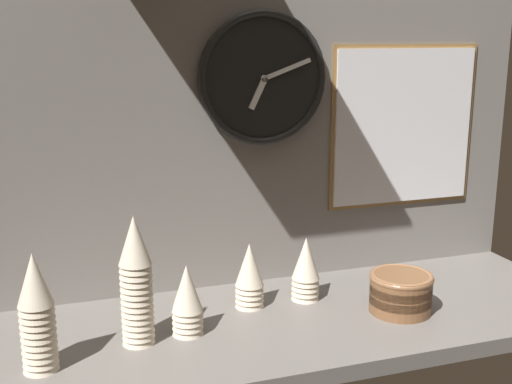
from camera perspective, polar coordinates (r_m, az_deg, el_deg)
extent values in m
cube|color=slate|center=(1.67, 3.26, -11.45)|extent=(1.60, 0.56, 0.04)
cube|color=slate|center=(1.77, 0.32, 8.35)|extent=(1.60, 0.03, 1.05)
cone|color=beige|center=(1.74, 4.42, -7.72)|extent=(0.08, 0.08, 0.11)
cone|color=beige|center=(1.73, 4.43, -7.26)|extent=(0.08, 0.08, 0.11)
cone|color=beige|center=(1.73, 4.44, -6.81)|extent=(0.08, 0.08, 0.11)
cone|color=beige|center=(1.72, 4.45, -6.35)|extent=(0.08, 0.08, 0.11)
cone|color=beige|center=(1.72, 4.45, -5.88)|extent=(0.08, 0.08, 0.11)
cone|color=beige|center=(1.52, -10.45, -11.12)|extent=(0.08, 0.08, 0.11)
cone|color=beige|center=(1.52, -10.47, -10.61)|extent=(0.08, 0.08, 0.11)
cone|color=beige|center=(1.51, -10.50, -10.10)|extent=(0.08, 0.08, 0.11)
cone|color=beige|center=(1.50, -10.52, -9.58)|extent=(0.08, 0.08, 0.11)
cone|color=beige|center=(1.50, -10.55, -9.07)|extent=(0.08, 0.08, 0.11)
cone|color=beige|center=(1.49, -10.57, -8.54)|extent=(0.08, 0.08, 0.11)
cone|color=beige|center=(1.49, -10.60, -8.02)|extent=(0.08, 0.08, 0.11)
cone|color=beige|center=(1.48, -10.62, -7.49)|extent=(0.08, 0.08, 0.11)
cone|color=beige|center=(1.48, -10.65, -6.95)|extent=(0.08, 0.08, 0.11)
cone|color=beige|center=(1.47, -10.67, -6.41)|extent=(0.08, 0.08, 0.11)
cone|color=beige|center=(1.47, -10.70, -5.87)|extent=(0.08, 0.08, 0.11)
cone|color=beige|center=(1.46, -10.73, -5.33)|extent=(0.08, 0.08, 0.11)
cone|color=beige|center=(1.46, -10.75, -4.78)|extent=(0.08, 0.08, 0.11)
cone|color=beige|center=(1.45, -10.78, -4.22)|extent=(0.08, 0.08, 0.11)
cone|color=beige|center=(1.46, -18.68, -12.76)|extent=(0.08, 0.08, 0.11)
cone|color=beige|center=(1.45, -18.73, -12.24)|extent=(0.08, 0.08, 0.11)
cone|color=beige|center=(1.45, -18.77, -11.71)|extent=(0.08, 0.08, 0.11)
cone|color=beige|center=(1.44, -18.82, -11.18)|extent=(0.08, 0.08, 0.11)
cone|color=beige|center=(1.44, -18.86, -10.65)|extent=(0.08, 0.08, 0.11)
cone|color=beige|center=(1.43, -18.91, -10.11)|extent=(0.08, 0.08, 0.11)
cone|color=beige|center=(1.42, -18.96, -9.56)|extent=(0.08, 0.08, 0.11)
cone|color=beige|center=(1.42, -19.00, -9.01)|extent=(0.08, 0.08, 0.11)
cone|color=beige|center=(1.41, -19.05, -8.46)|extent=(0.08, 0.08, 0.11)
cone|color=beige|center=(1.41, -19.10, -7.90)|extent=(0.08, 0.08, 0.11)
cone|color=beige|center=(1.40, -19.15, -7.34)|extent=(0.08, 0.08, 0.11)
cone|color=beige|center=(1.55, -6.12, -10.50)|extent=(0.08, 0.08, 0.11)
cone|color=beige|center=(1.54, -6.13, -10.00)|extent=(0.08, 0.08, 0.11)
cone|color=beige|center=(1.54, -6.15, -9.49)|extent=(0.08, 0.08, 0.11)
cone|color=beige|center=(1.53, -6.16, -8.98)|extent=(0.08, 0.08, 0.11)
cone|color=beige|center=(1.53, -6.18, -8.47)|extent=(0.08, 0.08, 0.11)
cone|color=beige|center=(1.69, -0.59, -8.35)|extent=(0.08, 0.08, 0.11)
cone|color=beige|center=(1.68, -0.59, -7.88)|extent=(0.08, 0.08, 0.11)
cone|color=beige|center=(1.68, -0.59, -7.41)|extent=(0.08, 0.08, 0.11)
cone|color=beige|center=(1.67, -0.59, -6.94)|extent=(0.08, 0.08, 0.11)
cone|color=beige|center=(1.66, -0.59, -6.46)|extent=(0.08, 0.08, 0.11)
cylinder|color=brown|center=(1.71, 12.68, -9.55)|extent=(0.16, 0.16, 0.05)
cylinder|color=brown|center=(1.70, 12.73, -8.74)|extent=(0.16, 0.16, 0.05)
cylinder|color=brown|center=(1.69, 12.78, -7.93)|extent=(0.16, 0.16, 0.05)
torus|color=#946542|center=(1.69, 12.81, -7.39)|extent=(0.16, 0.16, 0.02)
cylinder|color=black|center=(1.74, 0.64, 10.09)|extent=(0.35, 0.02, 0.35)
torus|color=black|center=(1.73, 0.73, 10.07)|extent=(0.36, 0.02, 0.36)
cube|color=white|center=(1.73, 0.17, 8.73)|extent=(0.05, 0.01, 0.09)
cube|color=white|center=(1.75, 2.83, 10.86)|extent=(0.13, 0.01, 0.06)
cylinder|color=white|center=(1.73, 0.79, 10.06)|extent=(0.02, 0.01, 0.02)
cube|color=olive|center=(1.95, 12.96, 5.70)|extent=(0.47, 0.01, 0.48)
cube|color=white|center=(1.95, 13.02, 5.69)|extent=(0.45, 0.01, 0.45)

